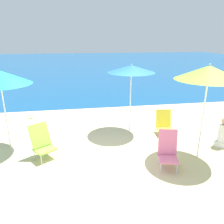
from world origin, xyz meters
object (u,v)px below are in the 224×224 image
at_px(beach_umbrella_blue, 131,69).
at_px(beach_umbrella_lime, 209,73).
at_px(beach_chair_yellow, 164,123).
at_px(beach_chair_pink, 168,149).
at_px(beach_chair_lime, 42,141).
at_px(seagull, 31,115).
at_px(person_seated_far, 223,134).

xyz_separation_m(beach_umbrella_blue, beach_umbrella_lime, (1.36, -1.97, 0.13)).
distance_m(beach_umbrella_blue, beach_chair_yellow, 2.07).
distance_m(beach_chair_pink, beach_chair_lime, 3.16).
relative_size(beach_chair_yellow, seagull, 2.82).
relative_size(beach_chair_lime, seagull, 3.34).
xyz_separation_m(beach_umbrella_lime, beach_chair_lime, (-4.02, 0.64, -1.75)).
relative_size(beach_umbrella_blue, beach_chair_lime, 2.48).
bearing_deg(beach_umbrella_blue, person_seated_far, -33.47).
xyz_separation_m(beach_chair_lime, seagull, (-0.83, 3.10, -0.32)).
bearing_deg(seagull, beach_chair_lime, -74.98).
relative_size(beach_umbrella_lime, person_seated_far, 2.73).
bearing_deg(beach_chair_pink, beach_chair_lime, 177.48).
distance_m(beach_umbrella_lime, seagull, 6.47).
height_order(beach_umbrella_lime, beach_chair_yellow, beach_umbrella_lime).
xyz_separation_m(beach_umbrella_lime, person_seated_far, (0.99, 0.42, -1.83)).
distance_m(beach_umbrella_blue, beach_chair_pink, 2.82).
height_order(beach_chair_pink, seagull, beach_chair_pink).
bearing_deg(person_seated_far, seagull, 105.05).
bearing_deg(beach_chair_pink, person_seated_far, 35.06).
bearing_deg(beach_umbrella_lime, beach_chair_pink, -162.75).
bearing_deg(beach_chair_lime, beach_chair_pink, -51.77).
height_order(beach_umbrella_lime, person_seated_far, beach_umbrella_lime).
bearing_deg(beach_umbrella_lime, beach_umbrella_blue, 124.54).
xyz_separation_m(beach_chair_pink, person_seated_far, (2.00, 0.73, -0.08)).
bearing_deg(seagull, person_seated_far, -29.57).
distance_m(beach_chair_lime, person_seated_far, 5.02).
bearing_deg(beach_chair_lime, seagull, 70.74).
bearing_deg(beach_chair_yellow, beach_chair_lime, -159.69).
relative_size(beach_umbrella_lime, seagull, 9.00).
relative_size(beach_umbrella_blue, seagull, 8.30).
xyz_separation_m(beach_umbrella_blue, person_seated_far, (2.35, -1.56, -1.70)).
bearing_deg(beach_umbrella_blue, seagull, 153.23).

